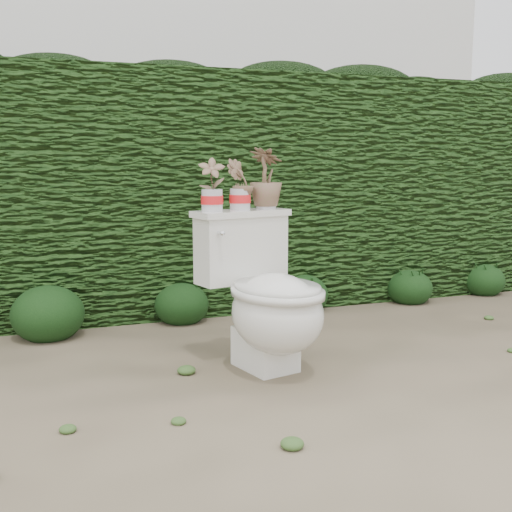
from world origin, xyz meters
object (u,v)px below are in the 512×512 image
object	(u,v)px
toilet	(268,299)
potted_plant_left	(212,186)
potted_plant_center	(240,186)
potted_plant_right	(266,180)

from	to	relation	value
toilet	potted_plant_left	size ratio (longest dim) A/B	3.08
potted_plant_left	potted_plant_center	xyz separation A→B (m)	(0.16, 0.04, -0.00)
toilet	potted_plant_right	xyz separation A→B (m)	(0.09, 0.27, 0.57)
toilet	potted_plant_center	size ratio (longest dim) A/B	3.17
toilet	potted_plant_left	world-z (taller)	potted_plant_left
potted_plant_left	potted_plant_center	world-z (taller)	potted_plant_left
toilet	potted_plant_left	bearing A→B (deg)	125.33
potted_plant_center	potted_plant_right	xyz separation A→B (m)	(0.16, 0.04, 0.03)
potted_plant_left	potted_plant_center	distance (m)	0.16
toilet	potted_plant_center	world-z (taller)	potted_plant_center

